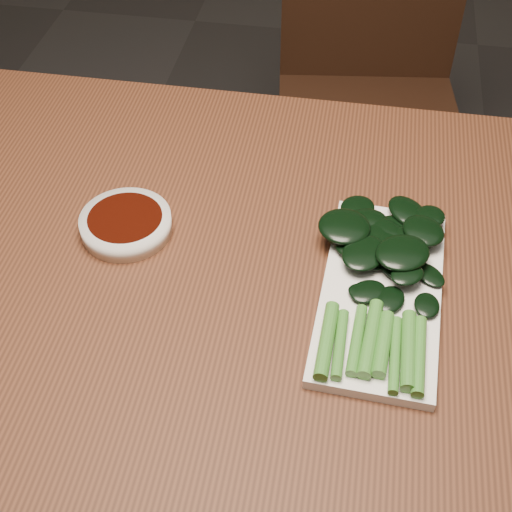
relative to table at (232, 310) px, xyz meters
The scene contains 5 objects.
table is the anchor object (origin of this frame).
chair_far 0.90m from the table, 80.11° to the left, with size 0.47×0.47×0.89m.
sauce_bowl 0.18m from the table, 160.66° to the left, with size 0.12×0.12×0.03m.
serving_plate 0.20m from the table, ahead, with size 0.15×0.30×0.01m.
gai_lan 0.21m from the table, ahead, with size 0.17×0.32×0.03m.
Camera 1 is at (0.13, -0.59, 1.41)m, focal length 50.00 mm.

